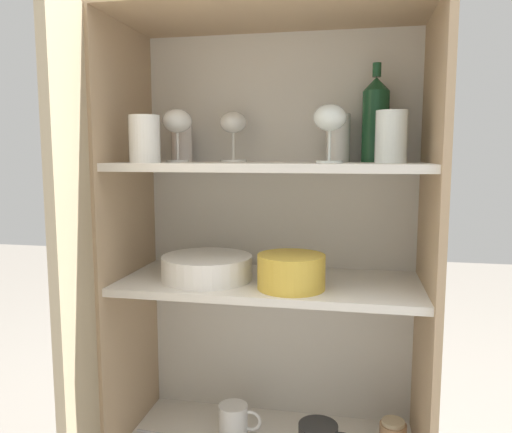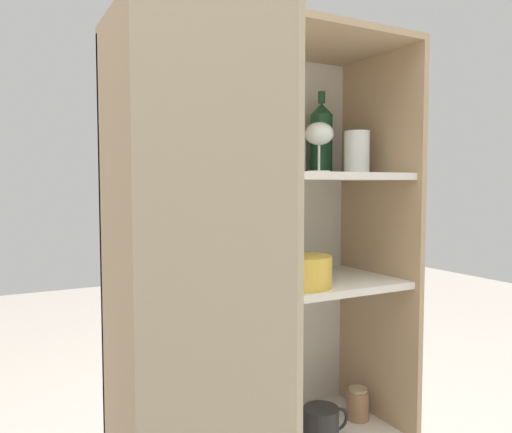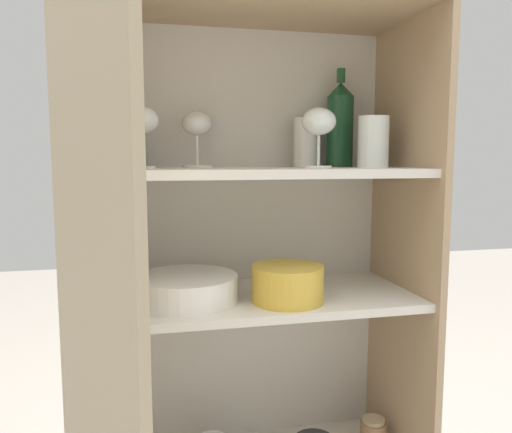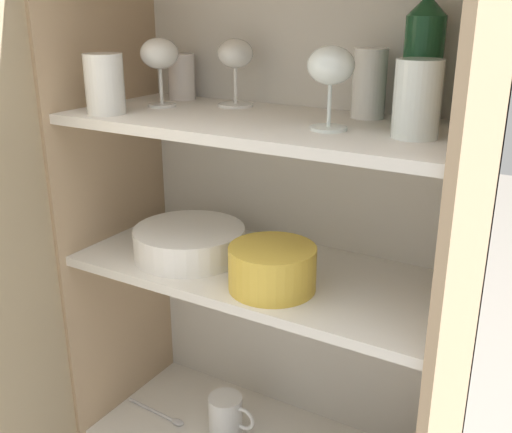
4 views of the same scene
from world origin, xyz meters
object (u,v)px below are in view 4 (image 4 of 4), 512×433
object	(u,v)px
coffee_mug_primary	(226,414)
wine_bottle	(423,59)
plate_stack_white	(190,242)
mixing_bowl_large	(272,266)

from	to	relation	value
coffee_mug_primary	wine_bottle	bearing A→B (deg)	16.10
plate_stack_white	mixing_bowl_large	xyz separation A→B (m)	(0.23, -0.05, 0.01)
wine_bottle	mixing_bowl_large	xyz separation A→B (m)	(-0.20, -0.19, -0.37)
coffee_mug_primary	plate_stack_white	bearing A→B (deg)	-151.11
wine_bottle	coffee_mug_primary	world-z (taller)	wine_bottle
plate_stack_white	mixing_bowl_large	bearing A→B (deg)	-11.71
wine_bottle	mixing_bowl_large	size ratio (longest dim) A/B	1.55
mixing_bowl_large	coffee_mug_primary	distance (m)	0.49
mixing_bowl_large	coffee_mug_primary	world-z (taller)	mixing_bowl_large
plate_stack_white	mixing_bowl_large	world-z (taller)	mixing_bowl_large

